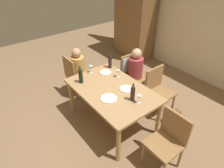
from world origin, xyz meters
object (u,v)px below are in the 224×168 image
chair_left_end (75,74)px  chair_right_end (168,138)px  person_woman_host (79,68)px  chair_far_left (131,70)px  handbag (172,117)px  dinner_plate_host (126,89)px  armoire_cabinet (134,19)px  person_man_bearded (136,70)px  wine_glass_near_right (91,68)px  dining_table (112,93)px  wine_glass_centre (139,98)px  wine_bottle_short_olive (133,93)px  wine_glass_near_left (118,72)px  chair_far_right (158,88)px  dinner_plate_guest_right (109,98)px  dinner_plate_guest_left (106,72)px  wine_bottle_dark_red (110,61)px  wine_bottle_tall_green (81,75)px

chair_left_end → chair_right_end: bearing=4.3°
chair_right_end → person_woman_host: (-2.32, -0.06, 0.10)m
chair_far_left → handbag: bearing=90.0°
dinner_plate_host → armoire_cabinet: bearing=134.4°
person_woman_host → person_man_bearded: size_ratio=0.97×
wine_glass_near_right → dining_table: bearing=-1.6°
dinner_plate_host → person_man_bearded: bearing=124.1°
armoire_cabinet → dining_table: bearing=-50.2°
armoire_cabinet → wine_glass_centre: bearing=-41.8°
wine_bottle_short_olive → dinner_plate_host: size_ratio=1.34×
person_woman_host → dinner_plate_host: bearing=6.9°
wine_bottle_short_olive → wine_glass_near_left: bearing=159.0°
wine_bottle_short_olive → wine_glass_near_left: 0.70m
chair_far_right → handbag: (0.44, -0.00, -0.42)m
dining_table → person_man_bearded: bearing=110.1°
wine_glass_near_right → chair_right_end: bearing=2.2°
dinner_plate_host → dinner_plate_guest_right: 0.39m
wine_bottle_short_olive → wine_glass_near_right: (-1.09, -0.05, -0.03)m
chair_far_right → wine_glass_centre: size_ratio=6.17×
chair_far_right → wine_glass_centre: 0.90m
chair_far_right → person_man_bearded: size_ratio=0.82×
chair_left_end → dinner_plate_guest_left: 0.77m
chair_right_end → handbag: 1.02m
wine_bottle_dark_red → wine_bottle_tall_green: bearing=-81.2°
chair_far_left → chair_right_end: bearing=63.9°
wine_glass_near_right → handbag: size_ratio=0.53×
person_man_bearded → wine_bottle_tall_green: bearing=-7.8°
handbag → wine_bottle_tall_green: bearing=-134.9°
wine_bottle_short_olive → wine_glass_centre: (0.12, 0.03, -0.03)m
chair_right_end → person_man_bearded: person_man_bearded is taller
chair_left_end → person_woman_host: person_woman_host is taller
dinner_plate_guest_left → handbag: dinner_plate_guest_left is taller
wine_bottle_short_olive → dinner_plate_guest_right: size_ratio=1.19×
wine_bottle_dark_red → wine_glass_centre: bearing=-15.9°
armoire_cabinet → dinner_plate_guest_left: 2.48m
wine_bottle_tall_green → wine_glass_near_left: bearing=67.2°
dinner_plate_guest_left → chair_far_right: bearing=40.8°
chair_left_end → dinner_plate_guest_right: 1.36m
chair_far_right → wine_bottle_dark_red: size_ratio=2.83×
chair_left_end → chair_right_end: 2.33m
person_woman_host → dinner_plate_guest_right: size_ratio=4.23×
chair_right_end → person_woman_host: size_ratio=0.85×
chair_left_end → wine_bottle_tall_green: 0.80m
chair_left_end → person_woman_host: size_ratio=0.85×
wine_glass_centre → dinner_plate_guest_right: bearing=-141.2°
chair_right_end → person_man_bearded: 1.69m
dining_table → wine_bottle_short_olive: (0.43, 0.07, 0.23)m
chair_left_end → wine_bottle_dark_red: (0.56, 0.51, 0.37)m
chair_left_end → chair_far_right: size_ratio=1.00×
chair_left_end → chair_far_right: (1.42, 0.98, 0.00)m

